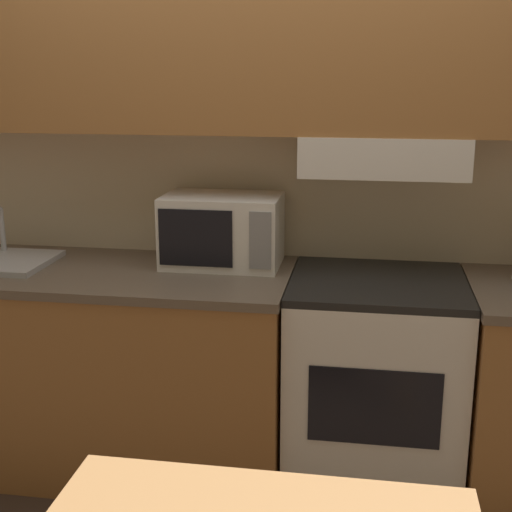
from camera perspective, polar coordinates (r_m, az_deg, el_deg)
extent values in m
plane|color=#3D2D23|center=(3.54, 0.74, -13.97)|extent=(16.00, 16.00, 0.00)
cube|color=beige|center=(3.16, 0.88, 6.97)|extent=(5.49, 0.05, 2.55)
cube|color=#A36B38|center=(2.95, 0.38, 15.56)|extent=(3.09, 0.32, 0.59)
cube|color=white|center=(2.93, 10.16, 7.96)|extent=(0.66, 0.34, 0.16)
cube|color=#A36B38|center=(3.23, -12.76, -8.88)|extent=(1.68, 0.68, 0.85)
cube|color=brown|center=(3.08, -13.23, -1.28)|extent=(1.70, 0.70, 0.04)
cube|color=white|center=(3.04, 9.38, -10.25)|extent=(0.70, 0.64, 0.86)
cube|color=black|center=(2.88, 9.75, -2.19)|extent=(0.70, 0.64, 0.03)
cube|color=black|center=(2.72, 9.43, -11.88)|extent=(0.49, 0.01, 0.30)
cylinder|color=black|center=(2.75, 6.51, -2.61)|extent=(0.10, 0.10, 0.01)
cylinder|color=black|center=(2.76, 13.03, -2.86)|extent=(0.10, 0.10, 0.01)
cylinder|color=black|center=(3.00, 6.76, -1.16)|extent=(0.10, 0.10, 0.01)
cylinder|color=black|center=(3.00, 12.73, -1.40)|extent=(0.10, 0.10, 0.01)
cube|color=white|center=(3.02, -2.70, 2.07)|extent=(0.49, 0.31, 0.30)
cube|color=black|center=(2.89, -4.87, 1.43)|extent=(0.30, 0.01, 0.23)
cube|color=gray|center=(2.83, 0.34, 1.23)|extent=(0.09, 0.01, 0.23)
cylinder|color=#B7BABF|center=(3.37, -19.64, 2.01)|extent=(0.02, 0.02, 0.19)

